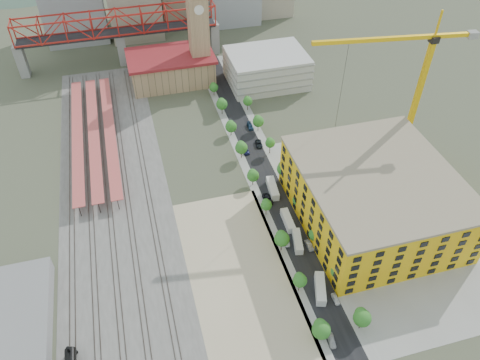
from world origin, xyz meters
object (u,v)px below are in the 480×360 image
object	(u,v)px
site_trailer_c	(288,221)
site_trailer_d	(273,188)
construction_building	(374,197)
clock_tower	(198,19)
site_trailer_a	(320,289)
tower_crane	(413,76)
site_trailer_b	(297,241)
car_0	(332,341)

from	to	relation	value
site_trailer_c	site_trailer_d	size ratio (longest dim) A/B	0.91
site_trailer_d	construction_building	bearing A→B (deg)	-31.33
clock_tower	site_trailer_c	world-z (taller)	clock_tower
construction_building	site_trailer_c	world-z (taller)	construction_building
clock_tower	site_trailer_d	xyz separation A→B (m)	(8.00, -80.01, -27.33)
site_trailer_d	site_trailer_a	bearing A→B (deg)	-83.79
tower_crane	site_trailer_a	world-z (taller)	tower_crane
site_trailer_a	site_trailer_d	size ratio (longest dim) A/B	0.98
site_trailer_b	clock_tower	bearing A→B (deg)	107.00
site_trailer_d	tower_crane	bearing A→B (deg)	12.91
clock_tower	site_trailer_b	xyz separation A→B (m)	(8.00, -104.14, -27.49)
site_trailer_b	site_trailer_c	world-z (taller)	site_trailer_c
construction_building	tower_crane	size ratio (longest dim) A/B	0.92
construction_building	car_0	distance (m)	47.61
car_0	tower_crane	bearing A→B (deg)	60.67
tower_crane	site_trailer_a	distance (m)	74.84
tower_crane	site_trailer_b	xyz separation A→B (m)	(-47.69, -29.73, -32.91)
construction_building	site_trailer_c	xyz separation A→B (m)	(-26.00, 4.63, -8.17)
site_trailer_a	site_trailer_d	world-z (taller)	site_trailer_d
clock_tower	construction_building	xyz separation A→B (m)	(34.00, -99.99, -19.29)
clock_tower	site_trailer_b	distance (m)	108.00
construction_building	site_trailer_b	size ratio (longest dim) A/B	5.75
site_trailer_d	car_0	size ratio (longest dim) A/B	2.32
tower_crane	site_trailer_b	distance (m)	65.12
site_trailer_a	construction_building	bearing A→B (deg)	58.48
site_trailer_a	site_trailer_b	xyz separation A→B (m)	(0.00, 17.74, -0.14)
site_trailer_b	car_0	world-z (taller)	site_trailer_b
site_trailer_c	site_trailer_d	xyz separation A→B (m)	(0.00, 15.35, 0.12)
construction_building	site_trailer_a	size ratio (longest dim) A/B	5.17
clock_tower	site_trailer_c	bearing A→B (deg)	-85.20
site_trailer_d	car_0	bearing A→B (deg)	-86.81
site_trailer_a	car_0	bearing A→B (deg)	-83.01
clock_tower	tower_crane	size ratio (longest dim) A/B	0.94
site_trailer_d	car_0	xyz separation A→B (m)	(-3.00, -56.73, -0.63)
car_0	clock_tower	bearing A→B (deg)	101.88
site_trailer_c	site_trailer_d	bearing A→B (deg)	92.27
site_trailer_b	car_0	xyz separation A→B (m)	(-3.00, -32.60, -0.47)
site_trailer_c	site_trailer_d	distance (m)	15.35
tower_crane	car_0	distance (m)	87.00
construction_building	clock_tower	bearing A→B (deg)	108.78
construction_building	car_0	xyz separation A→B (m)	(-29.00, -36.75, -8.68)
construction_building	site_trailer_a	xyz separation A→B (m)	(-26.00, -21.88, -8.07)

